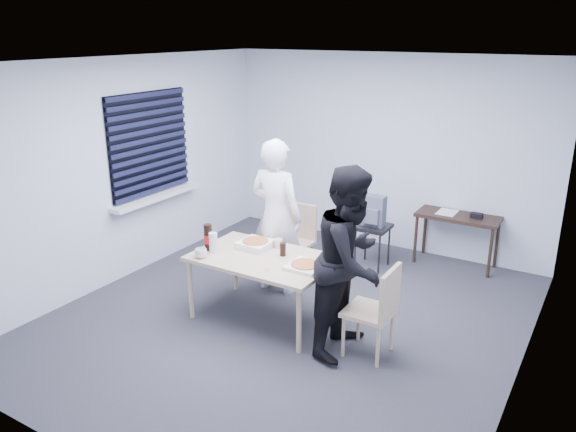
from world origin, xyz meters
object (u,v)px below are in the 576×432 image
Objects in this scene: mug_b at (278,243)px; mug_a at (201,253)px; chair_far at (297,235)px; backpack at (374,211)px; person_white at (276,217)px; chair_right at (378,306)px; stool at (373,234)px; person_black at (351,261)px; soda_bottle at (208,238)px; dining_table at (263,262)px; side_table at (458,221)px.

mug_a is at bearing -128.67° from mug_b.
backpack is at bearing 44.72° from chair_far.
person_white reaches higher than mug_b.
chair_right is 2.31× the size of backpack.
person_black is at bearing -73.38° from stool.
person_white is at bearing 66.85° from soda_bottle.
chair_right is 1.74m from person_white.
dining_table is 1.15m from chair_far.
chair_far is 1.01m from backpack.
chair_right is 0.47m from person_black.
stool is (0.69, 1.17, -0.44)m from person_white.
person_black is at bearing -86.87° from backpack.
backpack is at bearing 73.59° from mug_b.
side_table is 8.19× the size of mug_a.
backpack is at bearing 16.71° from person_black.
chair_right is at bearing -15.54° from mug_b.
chair_far is at bearing 142.54° from chair_right.
mug_b is (-1.33, -2.13, 0.14)m from side_table.
mug_a is at bearing -171.16° from chair_right.
person_white is 17.70× the size of mug_b.
mug_b is at bearing 51.33° from mug_a.
backpack is at bearing -145.05° from side_table.
chair_far is at bearing -134.80° from stool.
chair_right is at bearing -37.46° from chair_far.
person_white reaches higher than backpack.
person_black reaches higher than chair_far.
side_table is at bearing 56.40° from mug_a.
mug_b is (-1.01, 0.35, -0.15)m from person_black.
person_black reaches higher than soda_bottle.
chair_far is at bearing 75.00° from soda_bottle.
dining_table is 2.54× the size of stool.
stool is (0.70, 0.70, -0.07)m from chair_far.
mug_b is (0.25, -0.82, 0.22)m from chair_far.
mug_a is 1.23× the size of mug_b.
stool is (-0.88, -0.61, -0.15)m from side_table.
soda_bottle reaches higher than mug_b.
mug_b is (-0.45, -1.51, -0.01)m from backpack.
side_table is 3.60× the size of soda_bottle.
dining_table is 0.31m from mug_b.
mug_a is at bearing -71.00° from soda_bottle.
mug_a reaches higher than side_table.
stool is at bearing 114.25° from chair_right.
mug_a is (-1.52, -0.29, -0.15)m from person_black.
chair_right is (1.54, -1.18, 0.00)m from chair_far.
person_white is 14.39× the size of mug_a.
mug_b is (0.25, -0.36, -0.15)m from person_white.
mug_b is at bearing 70.59° from person_black.
side_table is at bearing 34.44° from stool.
person_white is 0.86m from soda_bottle.
person_white is 1.43m from stool.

